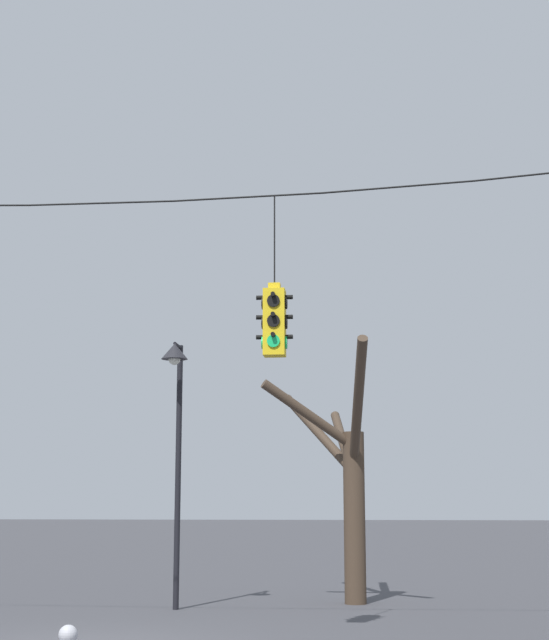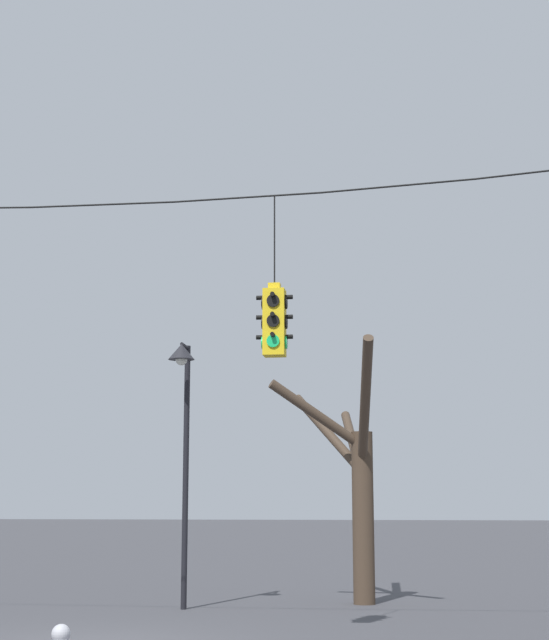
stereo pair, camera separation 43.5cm
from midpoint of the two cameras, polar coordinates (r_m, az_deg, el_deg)
span_wire at (r=16.48m, az=-9.23°, el=7.06°), size 16.94×0.03×0.41m
traffic_light_near_right_pole at (r=15.41m, az=0.81°, el=-0.07°), size 0.58×0.58×2.61m
street_lamp at (r=20.33m, az=-4.72°, el=-4.78°), size 0.54×0.93×5.39m
bare_tree at (r=21.62m, az=5.27°, el=-9.21°), size 2.34×5.17×5.37m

